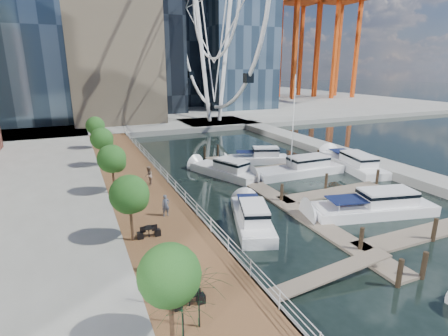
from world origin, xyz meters
name	(u,v)px	position (x,y,z in m)	size (l,w,h in m)	color
ground	(306,247)	(0.00, 0.00, 0.00)	(520.00, 520.00, 0.00)	black
boardwalk	(139,191)	(-9.00, 15.00, 0.50)	(6.00, 60.00, 1.00)	brown
seawall	(169,187)	(-6.00, 15.00, 0.50)	(0.25, 60.00, 1.00)	#595954
land_far	(118,104)	(0.00, 102.00, 0.50)	(200.00, 114.00, 1.00)	gray
breakwater	(337,152)	(20.00, 20.00, 0.50)	(4.00, 60.00, 1.00)	gray
pier	(215,123)	(14.00, 52.00, 0.50)	(14.00, 12.00, 1.00)	gray
railing	(167,178)	(-6.10, 15.00, 1.52)	(0.10, 60.00, 1.05)	white
floating_docks	(312,184)	(7.97, 9.98, 0.49)	(16.00, 34.00, 2.60)	#6D6051
port_cranes	(304,45)	(67.67, 95.67, 20.00)	(40.00, 52.00, 38.00)	#D84C14
street_trees	(112,159)	(-11.40, 14.00, 4.29)	(2.60, 42.60, 4.60)	#3F2B1C
cafe_tables	(170,279)	(-10.40, -2.00, 1.37)	(2.50, 13.70, 0.74)	black
yacht_foreground	(371,214)	(8.64, 2.48, 0.00)	(3.19, 11.92, 2.15)	silver
pedestrian_near	(166,205)	(-8.31, 7.04, 1.87)	(0.64, 0.42, 1.75)	#495062
pedestrian_mid	(149,176)	(-7.96, 15.05, 1.94)	(0.91, 0.71, 1.88)	#7D6456
pedestrian_far	(108,146)	(-10.16, 31.56, 1.84)	(0.99, 0.41, 1.68)	#343841
moored_yachts	(301,179)	(8.80, 13.03, 0.00)	(24.94, 34.55, 11.50)	silver
cafe_seating	(184,301)	(-10.61, -5.21, 2.29)	(4.22, 6.39, 2.72)	#0D321B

